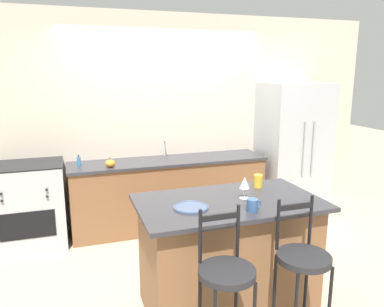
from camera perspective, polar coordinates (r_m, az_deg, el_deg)
name	(u,v)px	position (r m, az deg, el deg)	size (l,w,h in m)	color
ground_plane	(177,236)	(4.71, -2.32, -12.41)	(18.00, 18.00, 0.00)	tan
wall_back	(162,120)	(4.94, -4.54, 5.09)	(6.00, 0.07, 2.70)	beige
back_counter	(169,193)	(4.86, -3.52, -5.96)	(2.47, 0.62, 0.89)	brown
sink_faucet	(165,146)	(4.88, -4.17, 1.18)	(0.02, 0.13, 0.22)	#ADAFB5
kitchen_island	(228,254)	(3.26, 5.48, -14.97)	(1.49, 0.86, 0.95)	brown
refrigerator	(292,150)	(5.37, 15.00, 0.59)	(0.86, 0.73, 1.83)	#ADAFB5
oven_range	(29,205)	(4.69, -23.56, -7.21)	(0.79, 0.64, 0.97)	#ADAFB5
bar_stool_near	(226,288)	(2.60, 5.21, -19.71)	(0.38, 0.38, 1.11)	black
bar_stool_far	(302,272)	(2.86, 16.43, -16.98)	(0.38, 0.38, 1.11)	black
dinner_plate	(191,207)	(2.89, -0.17, -8.17)	(0.27, 0.27, 0.02)	#425170
wine_glass	(245,183)	(3.10, 8.02, -4.51)	(0.08, 0.08, 0.18)	white
coffee_mug	(253,205)	(2.85, 9.22, -7.75)	(0.12, 0.09, 0.09)	#335689
tumbler_cup	(258,181)	(3.43, 10.01, -4.15)	(0.08, 0.08, 0.12)	gold
pumpkin_decoration	(110,163)	(4.42, -12.36, -1.49)	(0.11, 0.11, 0.11)	orange
soap_bottle	(79,161)	(4.57, -16.86, -1.16)	(0.04, 0.04, 0.14)	teal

